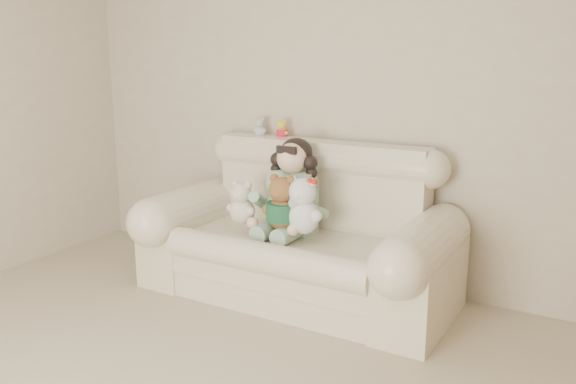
{
  "coord_description": "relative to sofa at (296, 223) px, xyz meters",
  "views": [
    {
      "loc": [
        1.8,
        -1.32,
        1.62
      ],
      "look_at": [
        -0.08,
        1.9,
        0.75
      ],
      "focal_mm": 37.05,
      "sensor_mm": 36.0,
      "label": 1
    }
  ],
  "objects": [
    {
      "name": "brown_teddy",
      "position": [
        -0.03,
        -0.12,
        0.2
      ],
      "size": [
        0.28,
        0.22,
        0.43
      ],
      "primitive_type": null,
      "rotation": [
        0.0,
        0.0,
        0.01
      ],
      "color": "brown",
      "rests_on": "sofa"
    },
    {
      "name": "sofa",
      "position": [
        0.0,
        0.0,
        0.0
      ],
      "size": [
        2.1,
        0.95,
        1.03
      ],
      "primitive_type": null,
      "color": "beige",
      "rests_on": "floor"
    },
    {
      "name": "white_cat",
      "position": [
        0.12,
        -0.12,
        0.2
      ],
      "size": [
        0.33,
        0.28,
        0.44
      ],
      "primitive_type": null,
      "rotation": [
        0.0,
        0.0,
        -0.27
      ],
      "color": "white",
      "rests_on": "sofa"
    },
    {
      "name": "seated_child",
      "position": [
        -0.07,
        0.08,
        0.24
      ],
      "size": [
        0.4,
        0.49,
        0.66
      ],
      "primitive_type": null,
      "rotation": [
        0.0,
        0.0,
        -0.01
      ],
      "color": "#347946",
      "rests_on": "sofa"
    },
    {
      "name": "grey_mini_plush",
      "position": [
        -0.52,
        0.38,
        0.58
      ],
      "size": [
        0.14,
        0.12,
        0.18
      ],
      "primitive_type": null,
      "rotation": [
        0.0,
        0.0,
        0.37
      ],
      "color": "silver",
      "rests_on": "sofa"
    },
    {
      "name": "cream_teddy",
      "position": [
        -0.33,
        -0.14,
        0.16
      ],
      "size": [
        0.27,
        0.24,
        0.35
      ],
      "primitive_type": null,
      "rotation": [
        0.0,
        0.0,
        0.35
      ],
      "color": "beige",
      "rests_on": "sofa"
    },
    {
      "name": "yellow_mini_bear",
      "position": [
        -0.34,
        0.39,
        0.58
      ],
      "size": [
        0.13,
        0.12,
        0.17
      ],
      "primitive_type": null,
      "rotation": [
        0.0,
        0.0,
        0.43
      ],
      "color": "yellow",
      "rests_on": "sofa"
    },
    {
      "name": "wall_back",
      "position": [
        0.08,
        0.5,
        0.78
      ],
      "size": [
        4.5,
        0.0,
        4.5
      ],
      "primitive_type": "plane",
      "rotation": [
        1.57,
        0.0,
        0.0
      ],
      "color": "#C0B699",
      "rests_on": "ground"
    }
  ]
}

